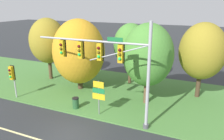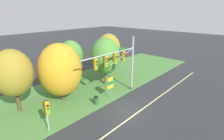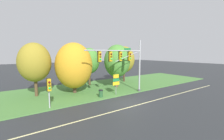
{
  "view_description": "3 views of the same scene",
  "coord_description": "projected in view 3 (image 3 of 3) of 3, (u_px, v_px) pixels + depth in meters",
  "views": [
    {
      "loc": [
        7.84,
        -10.5,
        8.54
      ],
      "look_at": [
        1.57,
        3.91,
        3.68
      ],
      "focal_mm": 35.0,
      "sensor_mm": 36.0,
      "label": 1
    },
    {
      "loc": [
        -13.83,
        -10.26,
        10.57
      ],
      "look_at": [
        2.26,
        4.31,
        3.19
      ],
      "focal_mm": 28.0,
      "sensor_mm": 36.0,
      "label": 2
    },
    {
      "loc": [
        -10.93,
        -12.67,
        5.7
      ],
      "look_at": [
        0.19,
        3.38,
        3.47
      ],
      "focal_mm": 24.0,
      "sensor_mm": 36.0,
      "label": 3
    }
  ],
  "objects": [
    {
      "name": "pedestrian_signal_near_kerb",
      "position": [
        49.0,
        87.0,
        14.9
      ],
      "size": [
        0.46,
        0.55,
        3.11
      ],
      "color": "#9EA0A5",
      "rests_on": "grass_verge"
    },
    {
      "name": "lane_stripe",
      "position": [
        135.0,
        106.0,
        16.2
      ],
      "size": [
        36.0,
        0.16,
        0.01
      ],
      "primitive_type": "cube",
      "color": "beige",
      "rests_on": "ground"
    },
    {
      "name": "tree_left_of_mast",
      "position": [
        74.0,
        66.0,
        20.79
      ],
      "size": [
        5.09,
        5.09,
        7.03
      ],
      "color": "#423021",
      "rests_on": "grass_verge"
    },
    {
      "name": "traffic_signal_mast",
      "position": [
        124.0,
        60.0,
        19.9
      ],
      "size": [
        8.82,
        0.49,
        7.4
      ],
      "color": "#9EA0A5",
      "rests_on": "grass_verge"
    },
    {
      "name": "ground_plane",
      "position": [
        127.0,
        103.0,
        17.18
      ],
      "size": [
        160.0,
        160.0,
        0.0
      ],
      "primitive_type": "plane",
      "color": "#282B2D"
    },
    {
      "name": "tree_behind_signpost",
      "position": [
        89.0,
        61.0,
        25.99
      ],
      "size": [
        3.57,
        3.57,
        6.46
      ],
      "color": "#4C3823",
      "rests_on": "grass_verge"
    },
    {
      "name": "tree_tall_centre",
      "position": [
        124.0,
        60.0,
        29.15
      ],
      "size": [
        4.06,
        4.06,
        6.88
      ],
      "color": "#423021",
      "rests_on": "grass_verge"
    },
    {
      "name": "tree_mid_verge",
      "position": [
        117.0,
        61.0,
        24.25
      ],
      "size": [
        4.21,
        4.21,
        6.94
      ],
      "color": "brown",
      "rests_on": "grass_verge"
    },
    {
      "name": "tree_nearest_road",
      "position": [
        35.0,
        62.0,
        19.06
      ],
      "size": [
        4.0,
        4.0,
        6.91
      ],
      "color": "#4C3823",
      "rests_on": "grass_verge"
    },
    {
      "name": "trash_bin",
      "position": [
        101.0,
        93.0,
        19.06
      ],
      "size": [
        0.56,
        0.56,
        0.93
      ],
      "color": "#234C28",
      "rests_on": "grass_verge"
    },
    {
      "name": "route_sign_post",
      "position": [
        116.0,
        81.0,
        20.02
      ],
      "size": [
        1.06,
        0.08,
        2.81
      ],
      "color": "slate",
      "rests_on": "grass_verge"
    },
    {
      "name": "grass_verge",
      "position": [
        94.0,
        88.0,
        23.91
      ],
      "size": [
        48.0,
        11.5,
        0.1
      ],
      "primitive_type": "cube",
      "color": "#477A38",
      "rests_on": "ground"
    }
  ]
}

